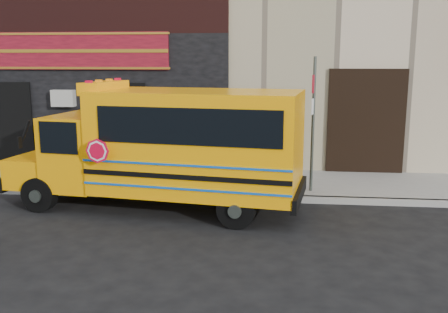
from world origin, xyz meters
name	(u,v)px	position (x,y,z in m)	size (l,w,h in m)	color
ground	(201,236)	(0.00, 0.00, 0.00)	(120.00, 120.00, 0.00)	black
curb	(217,197)	(0.00, 2.60, 0.07)	(40.00, 0.20, 0.15)	gray
sidewalk	(223,182)	(0.00, 4.10, 0.07)	(40.00, 3.00, 0.15)	slate
school_bus	(170,145)	(-0.96, 1.75, 1.51)	(7.13, 3.06, 2.92)	black
sign_pole	(313,122)	(2.32, 3.14, 1.91)	(0.11, 0.30, 3.49)	#424A44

